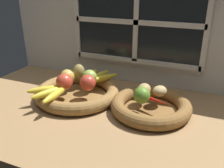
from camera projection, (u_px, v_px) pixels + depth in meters
ground_plane at (114, 109)px, 104.72cm from camera, size 140.00×90.00×3.00cm
back_wall at (137, 28)px, 118.45cm from camera, size 140.00×4.60×55.00cm
fruit_bowl_left at (77, 92)px, 110.29cm from camera, size 37.72×37.72×5.49cm
fruit_bowl_right at (151, 106)px, 98.34cm from camera, size 32.54×32.54×5.49cm
apple_red_front at (64, 82)px, 104.72cm from camera, size 7.22×7.22×7.22cm
apple_green_back at (90, 77)px, 111.25cm from camera, size 6.52×6.52×6.52cm
apple_red_right at (88, 83)px, 104.30cm from camera, size 6.94×6.94×6.94cm
apple_golden_left at (67, 77)px, 111.26cm from camera, size 6.65×6.65×6.65cm
pear_brown at (79, 72)px, 115.57cm from camera, size 6.38×6.61×7.59cm
banana_bunch_front at (51, 92)px, 100.67cm from camera, size 14.78×17.73×2.90cm
banana_bunch_back at (97, 77)px, 116.48cm from camera, size 15.18×17.51×2.84cm
potato_oblong at (144, 89)px, 100.23cm from camera, size 5.77×7.40×4.93cm
potato_back at (160, 91)px, 99.68cm from camera, size 7.69×8.09×4.30cm
lime_near at (142, 95)px, 93.27cm from camera, size 6.62×6.62×6.62cm
chili_pepper at (155, 100)px, 94.58cm from camera, size 13.20×6.39×1.94cm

